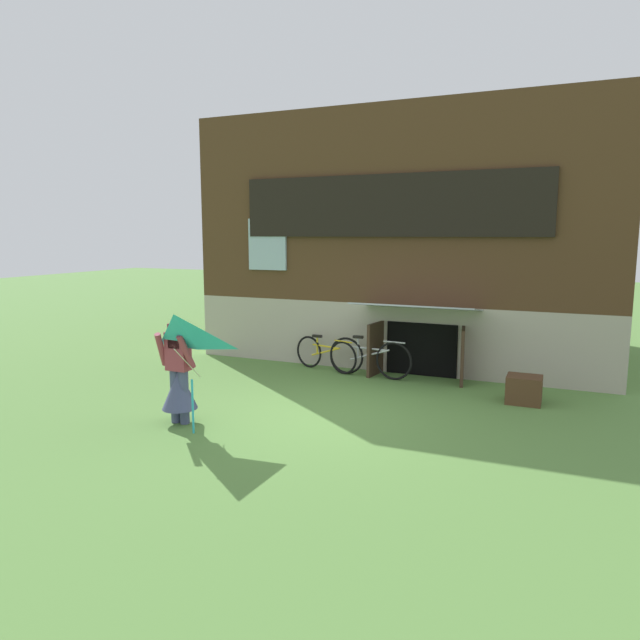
{
  "coord_description": "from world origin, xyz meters",
  "views": [
    {
      "loc": [
        3.34,
        -8.04,
        2.78
      ],
      "look_at": [
        -0.44,
        0.68,
        1.36
      ],
      "focal_mm": 32.3,
      "sensor_mm": 36.0,
      "label": 1
    }
  ],
  "objects": [
    {
      "name": "person",
      "position": [
        -1.85,
        -1.31,
        0.67
      ],
      "size": [
        0.61,
        0.52,
        1.59
      ],
      "rotation": [
        0.0,
        0.0,
        0.26
      ],
      "color": "#474C75",
      "rests_on": "ground_plane"
    },
    {
      "name": "log_house",
      "position": [
        -0.0,
        5.71,
        2.65
      ],
      "size": [
        8.74,
        6.54,
        5.31
      ],
      "color": "#ADA393",
      "rests_on": "ground_plane"
    },
    {
      "name": "bicycle_yellow",
      "position": [
        -1.16,
        2.61,
        0.35
      ],
      "size": [
        1.52,
        0.49,
        0.72
      ],
      "rotation": [
        0.0,
        0.0,
        -0.29
      ],
      "color": "black",
      "rests_on": "ground_plane"
    },
    {
      "name": "kite",
      "position": [
        -1.47,
        -1.85,
        1.3
      ],
      "size": [
        0.97,
        0.96,
        1.62
      ],
      "color": "#2DB2CC",
      "rests_on": "ground_plane"
    },
    {
      "name": "bicycle_silver",
      "position": [
        -0.16,
        2.47,
        0.39
      ],
      "size": [
        1.75,
        0.21,
        0.8
      ],
      "rotation": [
        0.0,
        0.0,
        -0.1
      ],
      "color": "black",
      "rests_on": "ground_plane"
    },
    {
      "name": "wooden_crate",
      "position": [
        2.76,
        1.79,
        0.23
      ],
      "size": [
        0.56,
        0.47,
        0.46
      ],
      "primitive_type": "cube",
      "color": "#4C331E",
      "rests_on": "ground_plane"
    },
    {
      "name": "ground_plane",
      "position": [
        0.0,
        0.0,
        0.0
      ],
      "size": [
        60.0,
        60.0,
        0.0
      ],
      "primitive_type": "plane",
      "color": "#56843D"
    }
  ]
}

